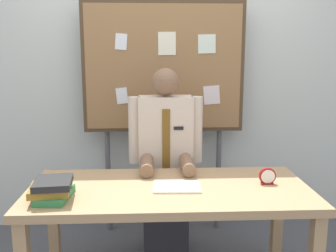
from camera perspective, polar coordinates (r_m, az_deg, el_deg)
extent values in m
cube|color=silver|center=(3.40, -0.78, 7.46)|extent=(6.40, 0.08, 2.70)
cube|color=tan|center=(2.41, 0.20, -9.56)|extent=(1.73, 0.78, 0.05)
cube|color=tan|center=(2.94, -16.52, -13.93)|extent=(0.07, 0.07, 0.69)
cube|color=tan|center=(3.00, 15.81, -13.35)|extent=(0.07, 0.07, 0.69)
cube|color=#2D2D33|center=(3.13, -0.36, -14.34)|extent=(0.34, 0.30, 0.44)
cube|color=beige|center=(2.92, -0.38, -3.34)|extent=(0.40, 0.22, 0.79)
sphere|color=brown|center=(2.84, -0.39, 6.53)|extent=(0.20, 0.20, 0.20)
cylinder|color=beige|center=(2.87, -4.96, -0.62)|extent=(0.09, 0.09, 0.50)
cylinder|color=beige|center=(2.88, 4.21, -0.53)|extent=(0.09, 0.09, 0.50)
cylinder|color=brown|center=(2.68, -3.15, -5.78)|extent=(0.09, 0.30, 0.09)
cylinder|color=brown|center=(2.69, 2.85, -5.70)|extent=(0.09, 0.30, 0.09)
cube|color=brown|center=(2.79, -0.28, -2.73)|extent=(0.06, 0.01, 0.51)
cube|color=black|center=(2.77, 1.58, -0.33)|extent=(0.07, 0.01, 0.02)
cube|color=#4C3823|center=(3.20, -0.66, 8.68)|extent=(1.33, 0.05, 1.06)
cube|color=olive|center=(3.18, -0.66, 8.67)|extent=(1.27, 0.04, 1.00)
cylinder|color=#59595E|center=(3.42, -8.81, -7.81)|extent=(0.04, 0.04, 0.93)
cylinder|color=#59595E|center=(3.45, 7.43, -7.59)|extent=(0.04, 0.04, 0.93)
cube|color=#F4EFCC|center=(3.16, -0.15, 12.10)|extent=(0.14, 0.00, 0.18)
cube|color=white|center=(3.18, -6.83, 4.46)|extent=(0.10, 0.00, 0.14)
cube|color=silver|center=(3.19, 5.76, 11.98)|extent=(0.15, 0.00, 0.15)
cube|color=white|center=(3.17, -6.95, 12.28)|extent=(0.10, 0.00, 0.13)
cube|color=silver|center=(3.22, 6.47, 4.57)|extent=(0.14, 0.00, 0.16)
cube|color=#337F47|center=(2.30, -16.41, -9.79)|extent=(0.18, 0.28, 0.04)
cube|color=olive|center=(2.29, -17.07, -8.91)|extent=(0.24, 0.25, 0.04)
cube|color=#262626|center=(2.26, -16.63, -8.06)|extent=(0.22, 0.25, 0.04)
cube|color=silver|center=(2.38, 1.31, -9.01)|extent=(0.30, 0.22, 0.01)
cylinder|color=maroon|center=(2.52, 14.48, -7.16)|extent=(0.11, 0.02, 0.11)
cylinder|color=white|center=(2.50, 14.57, -7.25)|extent=(0.09, 0.00, 0.09)
cube|color=maroon|center=(2.53, 14.43, -8.17)|extent=(0.07, 0.04, 0.01)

